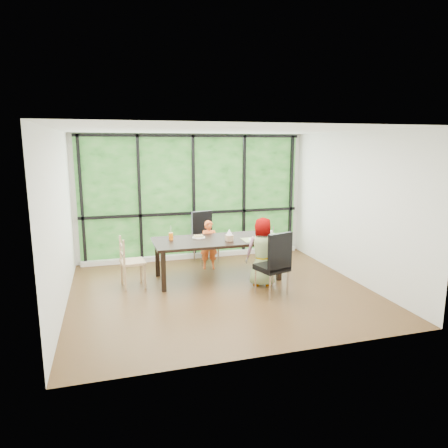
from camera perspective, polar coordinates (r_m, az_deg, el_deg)
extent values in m
plane|color=black|center=(7.04, -0.41, -9.39)|extent=(5.00, 5.00, 0.00)
plane|color=silver|center=(8.85, -4.37, 3.85)|extent=(5.00, 0.00, 5.00)
cube|color=#154514|center=(8.83, -4.35, 3.83)|extent=(4.80, 0.02, 2.65)
cube|color=silver|center=(9.01, -4.12, -4.45)|extent=(4.80, 0.12, 0.10)
cube|color=black|center=(7.57, -0.94, -4.92)|extent=(2.36, 1.12, 0.75)
cube|color=black|center=(8.52, -2.54, -1.96)|extent=(0.55, 0.55, 1.08)
cube|color=black|center=(6.78, 6.77, -5.47)|extent=(0.58, 0.58, 1.08)
cube|color=#A17F5D|center=(7.29, -12.75, -5.23)|extent=(0.45, 0.46, 0.90)
imported|color=orange|center=(8.13, -2.11, -2.93)|extent=(0.40, 0.30, 0.98)
imported|color=slate|center=(7.18, 5.62, -3.91)|extent=(0.68, 0.54, 1.22)
cube|color=tan|center=(7.46, 4.54, -2.19)|extent=(0.50, 0.36, 0.01)
cylinder|color=white|center=(7.59, -3.60, -1.90)|extent=(0.25, 0.25, 0.02)
cylinder|color=white|center=(7.46, 4.22, -2.17)|extent=(0.21, 0.21, 0.01)
cylinder|color=orange|center=(7.48, -7.49, -1.73)|extent=(0.08, 0.08, 0.13)
cylinder|color=green|center=(7.52, 6.91, -1.72)|extent=(0.07, 0.07, 0.11)
cylinder|color=white|center=(7.87, 6.56, -1.25)|extent=(0.08, 0.08, 0.08)
cube|color=tan|center=(7.34, 0.75, -1.97)|extent=(0.13, 0.13, 0.11)
cylinder|color=white|center=(7.46, -7.51, -0.95)|extent=(0.01, 0.04, 0.20)
cylinder|color=pink|center=(7.50, 6.93, -1.01)|extent=(0.01, 0.04, 0.20)
cone|color=white|center=(7.32, 0.75, -1.14)|extent=(0.12, 0.12, 0.11)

